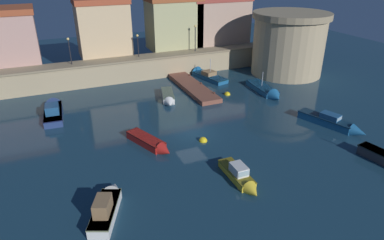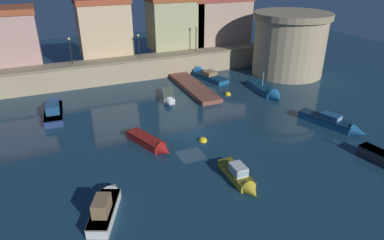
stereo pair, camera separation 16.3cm
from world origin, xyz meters
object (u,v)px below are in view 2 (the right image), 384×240
Objects in this scene: moored_boat_0 at (267,91)px; mooring_buoy_1 at (228,95)px; fortress_tower at (289,44)px; mooring_buoy_0 at (203,141)px; quay_lamp_1 at (139,42)px; moored_boat_4 at (334,123)px; moored_boat_6 at (151,143)px; moored_boat_7 at (54,109)px; moored_boat_3 at (106,205)px; moored_boat_2 at (240,177)px; quay_lamp_0 at (70,47)px; moored_boat_1 at (169,97)px; moored_boat_5 at (205,75)px; quay_lamp_2 at (196,34)px.

mooring_buoy_1 is (-4.57, 1.67, -0.34)m from moored_boat_0.
fortress_tower reaches higher than mooring_buoy_0.
mooring_buoy_1 is (8.02, -10.41, -5.03)m from quay_lamp_1.
moored_boat_4 is 1.27× the size of moored_boat_6.
fortress_tower is at bearing -83.01° from moored_boat_7.
moored_boat_4 is 9.35× the size of mooring_buoy_1.
mooring_buoy_0 is at bearing -34.50° from moored_boat_3.
moored_boat_2 is at bearing -143.44° from moored_boat_7.
moored_boat_1 is (9.44, -9.34, -4.80)m from quay_lamp_0.
moored_boat_4 is (21.96, -22.29, -4.71)m from quay_lamp_0.
moored_boat_4 is 13.00m from mooring_buoy_1.
moored_boat_5 is 9.87× the size of mooring_buoy_1.
moored_boat_5 is (-4.94, 19.16, -0.12)m from moored_boat_4.
moored_boat_5 is at bearing 161.90° from moored_boat_2.
moored_boat_0 is 0.99× the size of moored_boat_4.
quay_lamp_1 is at bearing 145.65° from moored_boat_6.
fortress_tower is 35.49m from moored_boat_3.
moored_boat_3 is 0.96× the size of moored_boat_6.
quay_lamp_0 is 17.97m from moored_boat_5.
mooring_buoy_1 is (19.76, -2.30, -0.52)m from moored_boat_7.
quay_lamp_2 reaches higher than moored_boat_3.
moored_boat_1 is 10.82m from moored_boat_6.
moored_boat_6 is (5.17, 7.04, -0.18)m from moored_boat_3.
moored_boat_0 is 18.20m from moored_boat_6.
quay_lamp_2 is 23.28m from moored_boat_6.
moored_boat_1 is 1.01× the size of moored_boat_3.
mooring_buoy_1 is (7.76, 16.17, -0.41)m from moored_boat_2.
moored_boat_2 is 0.89× the size of moored_boat_6.
moored_boat_1 is 17.25m from moored_boat_2.
moored_boat_5 is (-4.25, 8.95, 0.03)m from moored_boat_0.
moored_boat_2 is (-19.55, -20.37, -3.91)m from fortress_tower.
moored_boat_1 is 18.01m from moored_boat_4.
moored_boat_3 reaches higher than moored_boat_6.
moored_boat_0 is 1.30× the size of moored_boat_1.
quay_lamp_0 is at bearing 21.69° from moored_boat_3.
mooring_buoy_0 is at bearing -119.36° from moored_boat_4.
moored_boat_1 is 0.73× the size of moored_boat_5.
fortress_tower is at bearing 19.60° from mooring_buoy_1.
moored_boat_1 reaches higher than mooring_buoy_0.
moored_boat_5 is 18.48m from mooring_buoy_0.
moored_boat_6 is at bearing -119.33° from moored_boat_4.
fortress_tower is at bearing -28.44° from quay_lamp_2.
fortress_tower is at bearing 133.74° from moored_boat_0.
moored_boat_5 is at bearing 64.39° from mooring_buoy_0.
quay_lamp_2 reaches higher than quay_lamp_1.
moored_boat_7 is 19.90m from mooring_buoy_1.
quay_lamp_2 is at bearing 174.07° from moored_boat_4.
moored_boat_3 is at bearing 128.23° from moored_boat_5.
mooring_buoy_0 is at bearing 57.58° from moored_boat_6.
quay_lamp_0 is 0.48× the size of moored_boat_4.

